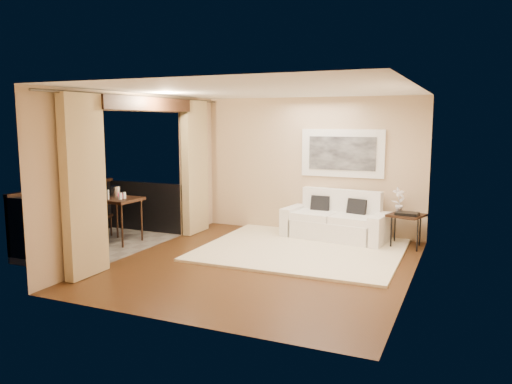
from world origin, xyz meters
The scene contains 18 objects.
floor centered at (0.00, 0.00, 0.00)m, with size 5.00×5.00×0.00m, color #4D2F16.
room_shell centered at (-2.13, 0.00, 2.52)m, with size 5.00×6.40×5.00m.
balcony centered at (-3.31, 0.00, 0.18)m, with size 1.81×2.60×1.17m.
curtains centered at (-2.11, 0.00, 1.34)m, with size 0.16×4.80×2.64m.
artwork centered at (0.63, 2.46, 1.62)m, with size 1.62×0.07×0.92m.
rug centered at (0.30, 1.05, 0.02)m, with size 3.36×2.92×0.04m, color #FFF3CD.
sofa centered at (0.64, 2.09, 0.33)m, with size 2.03×1.07×0.93m.
side_table centered at (1.93, 2.00, 0.55)m, with size 0.69×0.69×0.60m.
tray centered at (1.95, 1.92, 0.63)m, with size 0.38×0.28×0.05m, color black.
orchid centered at (1.77, 2.14, 0.83)m, with size 0.24×0.16×0.45m, color white.
bistro_table centered at (-2.98, 0.26, 0.75)m, with size 0.73×0.73×0.83m.
balcony_chair_far centered at (-3.55, 0.33, 0.52)m, with size 0.49×0.50×0.90m.
balcony_chair_near centered at (-2.94, -0.42, 0.50)m, with size 0.46×0.46×0.88m.
ice_bucket centered at (-3.13, 0.38, 0.93)m, with size 0.18×0.18×0.20m, color white.
candle centered at (-2.95, 0.37, 0.87)m, with size 0.06×0.06×0.07m, color red.
vase centered at (-3.04, 0.05, 0.92)m, with size 0.04×0.04×0.18m, color silver.
glass_a centered at (-2.85, 0.16, 0.89)m, with size 0.06×0.06×0.12m, color white.
glass_b centered at (-2.85, 0.27, 0.89)m, with size 0.06×0.06×0.12m, color white.
Camera 1 is at (2.96, -7.02, 2.25)m, focal length 35.00 mm.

